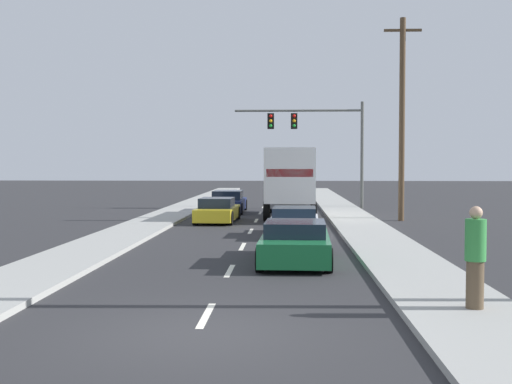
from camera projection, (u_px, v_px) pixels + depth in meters
ground_plane at (259, 215)px, 35.76m from camera, size 140.00×140.00×0.00m
sidewalk_right at (356, 222)px, 30.55m from camera, size 2.31×80.00×0.14m
sidewalk_left at (156, 221)px, 30.98m from camera, size 2.31×80.00×0.14m
lane_markings at (256, 221)px, 32.01m from camera, size 0.14×62.00×0.01m
car_navy at (228, 202)px, 37.37m from camera, size 1.93×4.64×1.25m
car_yellow at (218, 211)px, 31.15m from camera, size 1.92×4.42×1.17m
box_truck at (290, 179)px, 33.64m from camera, size 2.65×8.46×3.51m
car_white at (294, 222)px, 25.31m from camera, size 2.05×4.10×1.11m
car_green at (295, 243)px, 18.46m from camera, size 2.09×4.65×1.19m
traffic_signal_mast at (309, 129)px, 40.61m from camera, size 7.98×0.69×6.59m
utility_pole_mid at (402, 117)px, 31.77m from camera, size 1.80×0.28×9.79m
pedestrian_near_corner at (475, 257)px, 11.96m from camera, size 0.38×0.38×1.87m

